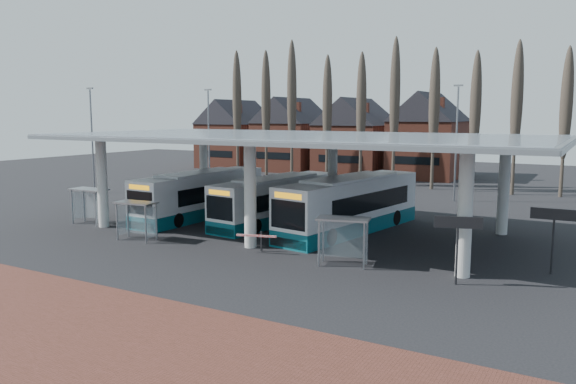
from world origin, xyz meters
The scene contains 17 objects.
ground centered at (0.00, 0.00, 0.00)m, with size 140.00×140.00×0.00m, color black.
brick_strip centered at (0.00, -12.00, 0.01)m, with size 70.00×10.00×0.03m, color brown.
station_canopy centered at (0.00, 8.00, 5.68)m, with size 32.00×16.00×6.34m.
poplar_row centered at (0.00, 33.00, 8.78)m, with size 45.10×1.10×14.50m.
townhouse_row centered at (-15.75, 44.00, 5.94)m, with size 36.80×10.30×12.25m.
lamp_post_a centered at (-18.00, 22.00, 5.34)m, with size 0.80×0.16×10.17m.
lamp_post_b centered at (6.00, 26.00, 5.34)m, with size 0.80×0.16×10.17m.
lamp_post_d centered at (-26.00, 14.00, 5.34)m, with size 0.80×0.16×10.17m.
bus_0 centered at (-8.58, 8.84, 1.61)m, with size 2.97×12.37×3.42m.
bus_1 centered at (-2.59, 9.81, 1.54)m, with size 3.79×12.00×3.28m.
bus_2 centered at (3.25, 9.51, 1.71)m, with size 4.83×13.34×3.63m.
shelter_0 centered at (-13.65, 2.89, 1.81)m, with size 2.71×1.41×2.49m.
shelter_1 centered at (-7.09, 0.76, 1.72)m, with size 2.65×1.50×2.36m.
shelter_2 centered at (6.22, 1.67, 1.79)m, with size 2.89×1.92×2.46m.
info_sign_0 centered at (12.02, 1.10, 2.61)m, with size 2.03×0.75×3.11m.
info_sign_1 centered at (15.60, 5.11, 2.67)m, with size 2.14×0.25×3.18m.
barrier centered at (1.08, 1.58, 0.88)m, with size 2.21×0.94×1.14m.
Camera 1 is at (17.62, -23.94, 7.61)m, focal length 35.00 mm.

